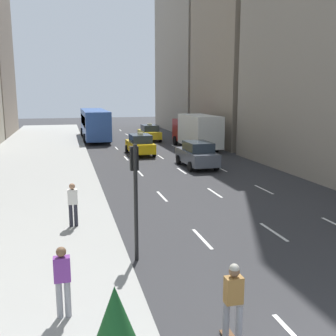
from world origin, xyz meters
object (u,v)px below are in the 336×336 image
object	(u,v)px
pedestrian_mid_block	(73,203)
city_bus	(94,123)
pedestrian_near_curb	(63,279)
sedan_black_near	(197,154)
box_truck	(196,131)
taxi_lead	(140,144)
taxi_second	(149,133)
traffic_light_pole	(135,183)
skateboarder	(233,300)

from	to	relation	value
pedestrian_mid_block	city_bus	bearing A→B (deg)	84.33
pedestrian_near_curb	pedestrian_mid_block	bearing A→B (deg)	86.84
sedan_black_near	pedestrian_mid_block	distance (m)	13.88
pedestrian_mid_block	box_truck	bearing A→B (deg)	59.78
taxi_lead	taxi_second	distance (m)	9.96
box_truck	traffic_light_pole	size ratio (longest dim) A/B	2.33
sedan_black_near	box_truck	distance (m)	9.06
taxi_second	traffic_light_pole	size ratio (longest dim) A/B	1.22
taxi_second	city_bus	size ratio (longest dim) A/B	0.38
pedestrian_mid_block	taxi_lead	bearing A→B (deg)	71.63
city_bus	skateboarder	size ratio (longest dim) A/B	6.65
traffic_light_pole	city_bus	bearing A→B (deg)	88.02
sedan_black_near	pedestrian_mid_block	bearing A→B (deg)	-128.10
taxi_lead	pedestrian_mid_block	distance (m)	18.29
sedan_black_near	skateboarder	distance (m)	19.54
taxi_lead	traffic_light_pole	xyz separation A→B (m)	(-3.95, -20.52, 1.53)
box_truck	skateboarder	size ratio (longest dim) A/B	4.81
taxi_second	sedan_black_near	size ratio (longest dim) A/B	0.96
taxi_lead	skateboarder	distance (m)	25.31
city_bus	skateboarder	world-z (taller)	city_bus
pedestrian_near_curb	pedestrian_mid_block	size ratio (longest dim) A/B	1.00
city_bus	box_truck	world-z (taller)	city_bus
box_truck	pedestrian_mid_block	distance (m)	22.58
taxi_second	traffic_light_pole	distance (m)	30.87
pedestrian_near_curb	city_bus	bearing A→B (deg)	84.76
box_truck	pedestrian_near_curb	size ratio (longest dim) A/B	5.09
traffic_light_pole	taxi_lead	bearing A→B (deg)	79.11
skateboarder	pedestrian_near_curb	world-z (taller)	pedestrian_near_curb
taxi_second	city_bus	distance (m)	6.33
skateboarder	pedestrian_near_curb	distance (m)	3.70
taxi_second	pedestrian_near_curb	world-z (taller)	taxi_second
taxi_lead	pedestrian_near_curb	world-z (taller)	taxi_lead
box_truck	skateboarder	bearing A→B (deg)	-107.05
city_bus	box_truck	xyz separation A→B (m)	(8.41, -10.19, -0.08)
sedan_black_near	traffic_light_pole	bearing A→B (deg)	-115.60
taxi_second	city_bus	world-z (taller)	city_bus
taxi_lead	box_truck	world-z (taller)	box_truck
taxi_second	city_bus	xyz separation A→B (m)	(-5.61, 2.78, 0.91)
taxi_lead	pedestrian_mid_block	xyz separation A→B (m)	(-5.76, -17.35, 0.19)
sedan_black_near	box_truck	xyz separation A→B (m)	(2.80, 8.58, 0.80)
sedan_black_near	traffic_light_pole	xyz separation A→B (m)	(-6.75, -14.09, 1.50)
city_bus	pedestrian_mid_block	world-z (taller)	city_bus
taxi_second	pedestrian_mid_block	distance (m)	28.24
pedestrian_near_curb	taxi_lead	bearing A→B (deg)	75.47
box_truck	pedestrian_mid_block	xyz separation A→B (m)	(-11.36, -19.50, -0.64)
pedestrian_mid_block	traffic_light_pole	bearing A→B (deg)	-60.24
city_bus	pedestrian_near_curb	distance (m)	36.04
taxi_second	box_truck	size ratio (longest dim) A/B	0.52
sedan_black_near	traffic_light_pole	world-z (taller)	traffic_light_pole
skateboarder	traffic_light_pole	bearing A→B (deg)	104.23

